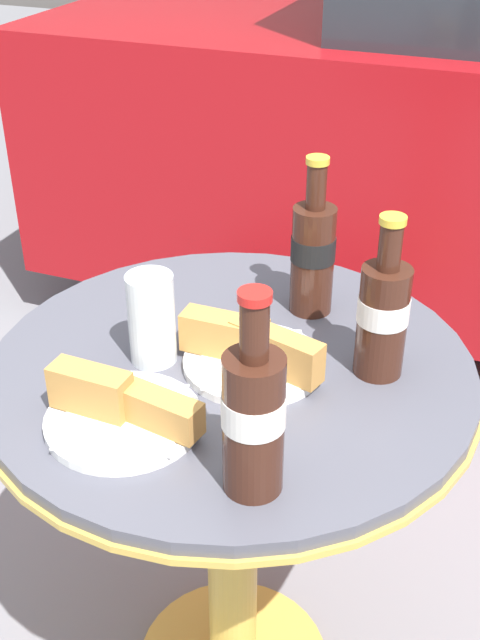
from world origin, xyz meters
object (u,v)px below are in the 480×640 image
Objects in this scene: cola_bottle_right at (253,416)px; lunch_plate_near at (252,352)px; bistro_table at (232,447)px; lunch_plate_far at (122,409)px; cola_bottle_left at (383,314)px; drinking_glass at (152,322)px; cola_bottle_center at (313,253)px.

lunch_plate_near is (-0.09, 0.23, -0.08)m from cola_bottle_right.
lunch_plate_far is at bearing -112.77° from bistro_table.
lunch_plate_near is (-0.17, -0.06, -0.07)m from cola_bottle_left.
cola_bottle_left reaches higher than lunch_plate_far.
cola_bottle_left is at bearing 15.98° from drinking_glass.
bistro_table is at bearing 117.56° from cola_bottle_right.
cola_bottle_center is (-0.06, 0.42, -0.00)m from cola_bottle_right.
cola_bottle_center is 1.87× the size of drinking_glass.
cola_bottle_center is at bearing 52.41° from drinking_glass.
cola_bottle_left reaches higher than bistro_table.
bistro_table is 0.25m from drinking_glass.
cola_bottle_right is at bearing -40.71° from drinking_glass.
lunch_plate_far is (-0.20, 0.05, -0.08)m from cola_bottle_right.
cola_bottle_right is at bearing -13.17° from lunch_plate_far.
bistro_table is 0.33m from cola_bottle_left.
cola_bottle_center reaches higher than cola_bottle_left.
cola_bottle_center reaches higher than drinking_glass.
bistro_table is 0.33m from cola_bottle_center.
bistro_table is at bearing 67.23° from lunch_plate_far.
cola_bottle_right is (-0.08, -0.28, 0.01)m from cola_bottle_left.
cola_bottle_left reaches higher than lunch_plate_near.
lunch_plate_far is (-0.11, -0.18, -0.00)m from lunch_plate_near.
drinking_glass is 0.63× the size of lunch_plate_far.
cola_bottle_right reaches higher than lunch_plate_far.
cola_bottle_center reaches higher than lunch_plate_far.
cola_bottle_right is 1.02× the size of cola_bottle_center.
bistro_table is 5.27× the size of drinking_glass.
cola_bottle_right is 1.19× the size of lunch_plate_near.
drinking_glass is (-0.31, -0.09, -0.03)m from cola_bottle_left.
cola_bottle_right is at bearing -82.09° from cola_bottle_center.
lunch_plate_far is (-0.28, -0.24, -0.07)m from cola_bottle_left.
cola_bottle_center is at bearing 71.35° from bistro_table.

